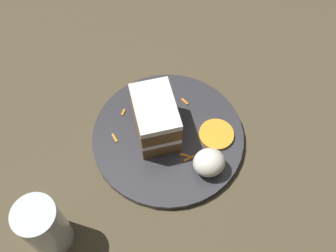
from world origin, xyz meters
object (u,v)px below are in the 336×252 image
object	(u,v)px
orange_garnish	(217,136)
drinking_glass	(46,228)
cake_slice	(155,118)
cream_dollop	(209,162)
plate	(168,136)

from	to	relation	value
orange_garnish	drinking_glass	distance (m)	0.35
cake_slice	orange_garnish	world-z (taller)	cake_slice
cake_slice	cream_dollop	size ratio (longest dim) A/B	1.91
cake_slice	orange_garnish	bearing A→B (deg)	159.92
cream_dollop	drinking_glass	world-z (taller)	drinking_glass
orange_garnish	cream_dollop	bearing A→B (deg)	-119.30
plate	drinking_glass	bearing A→B (deg)	-147.45
orange_garnish	drinking_glass	size ratio (longest dim) A/B	0.53
cream_dollop	orange_garnish	world-z (taller)	cream_dollop
cream_dollop	orange_garnish	xyz separation A→B (m)	(0.03, 0.06, -0.02)
cream_dollop	drinking_glass	size ratio (longest dim) A/B	0.47
cream_dollop	orange_garnish	size ratio (longest dim) A/B	0.87
plate	cream_dollop	size ratio (longest dim) A/B	5.00
plate	cake_slice	bearing A→B (deg)	148.45
plate	cake_slice	distance (m)	0.06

